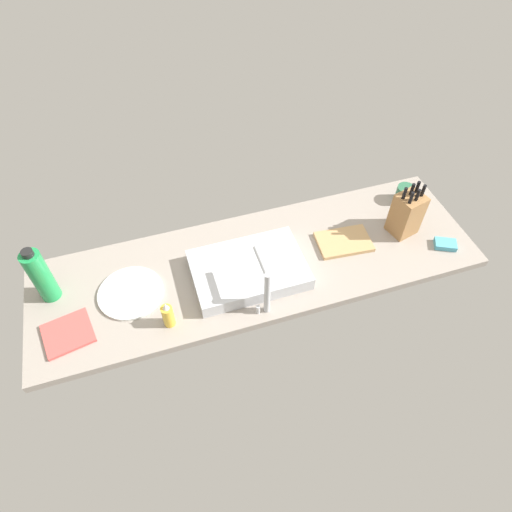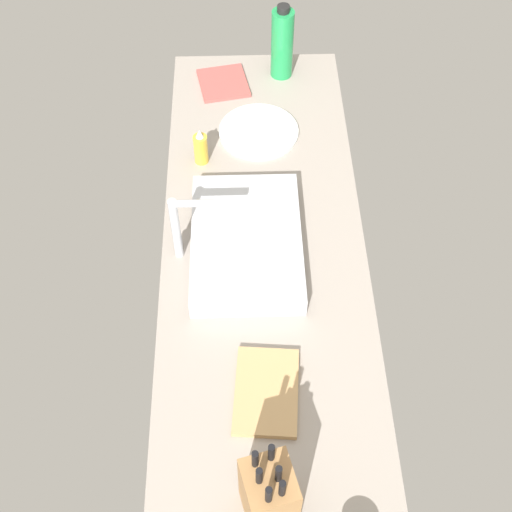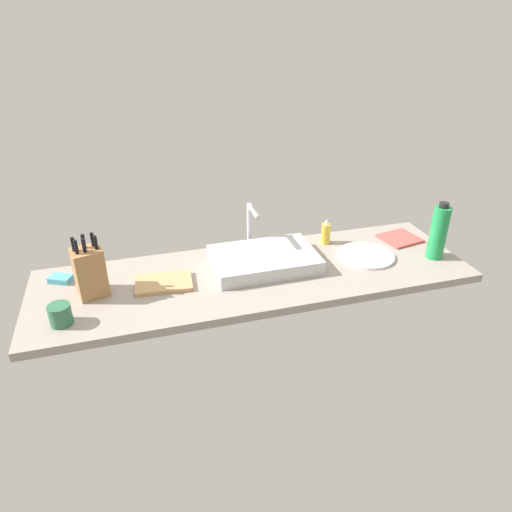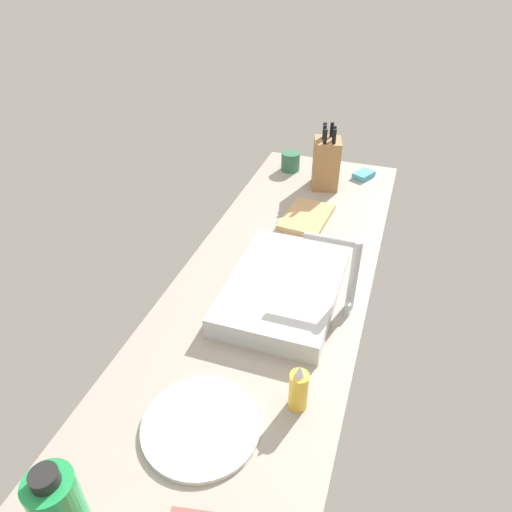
{
  "view_description": "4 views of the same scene",
  "coord_description": "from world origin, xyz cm",
  "px_view_note": "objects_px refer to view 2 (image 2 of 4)",
  "views": [
    {
      "loc": [
        36.74,
        113.36,
        149.33
      ],
      "look_at": [
        1.91,
        3.94,
        12.82
      ],
      "focal_mm": 31.43,
      "sensor_mm": 36.0,
      "label": 1
    },
    {
      "loc": [
        -111.43,
        5.61,
        154.8
      ],
      "look_at": [
        -3.77,
        2.51,
        12.03
      ],
      "focal_mm": 47.54,
      "sensor_mm": 36.0,
      "label": 2
    },
    {
      "loc": [
        -47.97,
        -166.63,
        104.96
      ],
      "look_at": [
        0.93,
        2.42,
        10.34
      ],
      "focal_mm": 32.62,
      "sensor_mm": 36.0,
      "label": 3
    },
    {
      "loc": [
        106.57,
        30.58,
        92.77
      ],
      "look_at": [
        2.03,
        -4.62,
        13.48
      ],
      "focal_mm": 32.93,
      "sensor_mm": 36.0,
      "label": 4
    }
  ],
  "objects_px": {
    "knife_block": "(269,494)",
    "cutting_board": "(266,391)",
    "dish_towel": "(223,83)",
    "faucet": "(183,222)",
    "water_bottle": "(282,43)",
    "dinner_plate": "(259,131)",
    "sink_basin": "(246,242)",
    "soap_bottle": "(201,148)"
  },
  "relations": [
    {
      "from": "knife_block",
      "to": "cutting_board",
      "type": "height_order",
      "value": "knife_block"
    },
    {
      "from": "knife_block",
      "to": "dish_towel",
      "type": "distance_m",
      "value": 1.45
    },
    {
      "from": "faucet",
      "to": "water_bottle",
      "type": "height_order",
      "value": "water_bottle"
    },
    {
      "from": "knife_block",
      "to": "dinner_plate",
      "type": "relative_size",
      "value": 0.99
    },
    {
      "from": "sink_basin",
      "to": "knife_block",
      "type": "bearing_deg",
      "value": -177.45
    },
    {
      "from": "cutting_board",
      "to": "dish_towel",
      "type": "xyz_separation_m",
      "value": [
        1.17,
        0.1,
        -0.0
      ]
    },
    {
      "from": "knife_block",
      "to": "soap_bottle",
      "type": "relative_size",
      "value": 1.99
    },
    {
      "from": "water_bottle",
      "to": "soap_bottle",
      "type": "bearing_deg",
      "value": 147.34
    },
    {
      "from": "dish_towel",
      "to": "water_bottle",
      "type": "bearing_deg",
      "value": -75.49
    },
    {
      "from": "faucet",
      "to": "soap_bottle",
      "type": "xyz_separation_m",
      "value": [
        0.36,
        -0.03,
        -0.08
      ]
    },
    {
      "from": "dish_towel",
      "to": "faucet",
      "type": "bearing_deg",
      "value": 172.1
    },
    {
      "from": "knife_block",
      "to": "soap_bottle",
      "type": "xyz_separation_m",
      "value": [
        1.07,
        0.17,
        -0.05
      ]
    },
    {
      "from": "water_bottle",
      "to": "dinner_plate",
      "type": "relative_size",
      "value": 1.03
    },
    {
      "from": "sink_basin",
      "to": "faucet",
      "type": "distance_m",
      "value": 0.2
    },
    {
      "from": "soap_bottle",
      "to": "dish_towel",
      "type": "relative_size",
      "value": 0.74
    },
    {
      "from": "cutting_board",
      "to": "soap_bottle",
      "type": "bearing_deg",
      "value": 12.17
    },
    {
      "from": "sink_basin",
      "to": "soap_bottle",
      "type": "relative_size",
      "value": 3.55
    },
    {
      "from": "knife_block",
      "to": "water_bottle",
      "type": "height_order",
      "value": "water_bottle"
    },
    {
      "from": "knife_block",
      "to": "dish_towel",
      "type": "bearing_deg",
      "value": -10.43
    },
    {
      "from": "cutting_board",
      "to": "soap_bottle",
      "type": "relative_size",
      "value": 1.79
    },
    {
      "from": "soap_bottle",
      "to": "dish_towel",
      "type": "distance_m",
      "value": 0.38
    },
    {
      "from": "water_bottle",
      "to": "dish_towel",
      "type": "bearing_deg",
      "value": 104.51
    },
    {
      "from": "faucet",
      "to": "cutting_board",
      "type": "height_order",
      "value": "faucet"
    },
    {
      "from": "water_bottle",
      "to": "sink_basin",
      "type": "bearing_deg",
      "value": 169.94
    },
    {
      "from": "cutting_board",
      "to": "dinner_plate",
      "type": "bearing_deg",
      "value": -0.78
    },
    {
      "from": "cutting_board",
      "to": "water_bottle",
      "type": "bearing_deg",
      "value": -4.61
    },
    {
      "from": "dish_towel",
      "to": "soap_bottle",
      "type": "bearing_deg",
      "value": 169.68
    },
    {
      "from": "faucet",
      "to": "knife_block",
      "type": "bearing_deg",
      "value": -164.27
    },
    {
      "from": "knife_block",
      "to": "dinner_plate",
      "type": "height_order",
      "value": "knife_block"
    },
    {
      "from": "water_bottle",
      "to": "faucet",
      "type": "bearing_deg",
      "value": 158.81
    },
    {
      "from": "sink_basin",
      "to": "soap_bottle",
      "type": "height_order",
      "value": "soap_bottle"
    },
    {
      "from": "cutting_board",
      "to": "dinner_plate",
      "type": "height_order",
      "value": "cutting_board"
    },
    {
      "from": "water_bottle",
      "to": "dish_towel",
      "type": "relative_size",
      "value": 1.53
    },
    {
      "from": "water_bottle",
      "to": "dish_towel",
      "type": "distance_m",
      "value": 0.24
    },
    {
      "from": "knife_block",
      "to": "cutting_board",
      "type": "relative_size",
      "value": 1.11
    },
    {
      "from": "cutting_board",
      "to": "water_bottle",
      "type": "distance_m",
      "value": 1.23
    },
    {
      "from": "knife_block",
      "to": "sink_basin",
      "type": "bearing_deg",
      "value": -11.77
    },
    {
      "from": "knife_block",
      "to": "dinner_plate",
      "type": "distance_m",
      "value": 1.2
    },
    {
      "from": "faucet",
      "to": "soap_bottle",
      "type": "bearing_deg",
      "value": -5.41
    },
    {
      "from": "soap_bottle",
      "to": "water_bottle",
      "type": "xyz_separation_m",
      "value": [
        0.42,
        -0.27,
        0.07
      ]
    },
    {
      "from": "faucet",
      "to": "sink_basin",
      "type": "bearing_deg",
      "value": -85.61
    },
    {
      "from": "sink_basin",
      "to": "dish_towel",
      "type": "bearing_deg",
      "value": 5.22
    }
  ]
}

